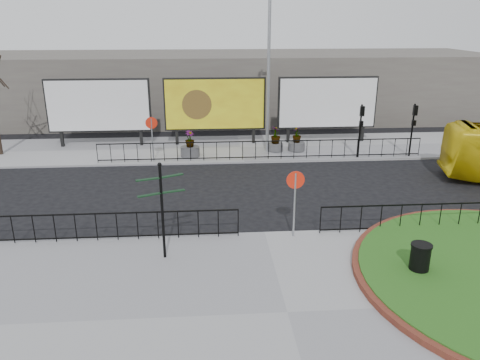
{
  "coord_description": "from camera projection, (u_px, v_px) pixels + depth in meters",
  "views": [
    {
      "loc": [
        -2.06,
        -15.59,
        7.62
      ],
      "look_at": [
        -0.82,
        1.31,
        1.72
      ],
      "focal_mm": 35.0,
      "sensor_mm": 36.0,
      "label": 1
    }
  ],
  "objects": [
    {
      "name": "billboard_mid",
      "position": [
        215.0,
        104.0,
        28.59
      ],
      "size": [
        6.2,
        0.31,
        4.1
      ],
      "color": "black",
      "rests_on": "pavement_far"
    },
    {
      "name": "signal_pole_a",
      "position": [
        361.0,
        123.0,
        25.89
      ],
      "size": [
        0.22,
        0.26,
        3.0
      ],
      "color": "black",
      "rests_on": "pavement_far"
    },
    {
      "name": "litter_bin",
      "position": [
        420.0,
        260.0,
        14.21
      ],
      "size": [
        0.64,
        0.64,
        1.06
      ],
      "color": "black",
      "rests_on": "pavement_near"
    },
    {
      "name": "railing_far",
      "position": [
        262.0,
        150.0,
        25.94
      ],
      "size": [
        18.0,
        0.1,
        1.1
      ],
      "primitive_type": null,
      "color": "black",
      "rests_on": "pavement_far"
    },
    {
      "name": "pavement_near",
      "position": [
        287.0,
        314.0,
        12.6
      ],
      "size": [
        30.0,
        10.0,
        0.12
      ],
      "primitive_type": "cube",
      "color": "gray",
      "rests_on": "ground"
    },
    {
      "name": "planter_c",
      "position": [
        297.0,
        142.0,
        27.71
      ],
      "size": [
        0.98,
        0.98,
        1.46
      ],
      "color": "#4C4C4F",
      "rests_on": "pavement_far"
    },
    {
      "name": "signal_pole_b",
      "position": [
        413.0,
        122.0,
        26.1
      ],
      "size": [
        0.22,
        0.26,
        3.0
      ],
      "color": "black",
      "rests_on": "pavement_far"
    },
    {
      "name": "railing_near_right",
      "position": [
        440.0,
        216.0,
        17.28
      ],
      "size": [
        9.0,
        0.1,
        1.1
      ],
      "primitive_type": null,
      "color": "black",
      "rests_on": "pavement_near"
    },
    {
      "name": "billboard_right",
      "position": [
        327.0,
        103.0,
        29.08
      ],
      "size": [
        6.2,
        0.31,
        4.1
      ],
      "color": "black",
      "rests_on": "pavement_far"
    },
    {
      "name": "planter_a",
      "position": [
        190.0,
        148.0,
        26.56
      ],
      "size": [
        1.08,
        1.08,
        1.5
      ],
      "color": "#4C4C4F",
      "rests_on": "pavement_far"
    },
    {
      "name": "speed_sign_far",
      "position": [
        152.0,
        129.0,
        25.21
      ],
      "size": [
        0.64,
        0.07,
        2.47
      ],
      "color": "gray",
      "rests_on": "pavement_far"
    },
    {
      "name": "billboard_left",
      "position": [
        99.0,
        106.0,
        28.11
      ],
      "size": [
        6.2,
        0.31,
        4.1
      ],
      "color": "black",
      "rests_on": "pavement_far"
    },
    {
      "name": "fingerpost_sign",
      "position": [
        162.0,
        202.0,
        14.84
      ],
      "size": [
        1.5,
        0.77,
        3.27
      ],
      "rotation": [
        0.0,
        0.0,
        0.31
      ],
      "color": "black",
      "rests_on": "pavement_near"
    },
    {
      "name": "building_backdrop",
      "position": [
        231.0,
        86.0,
        37.23
      ],
      "size": [
        40.0,
        10.0,
        5.0
      ],
      "primitive_type": "cube",
      "color": "#59574E",
      "rests_on": "ground"
    },
    {
      "name": "pavement_far",
      "position": [
        240.0,
        148.0,
        28.61
      ],
      "size": [
        44.0,
        6.0,
        0.12
      ],
      "primitive_type": "cube",
      "color": "gray",
      "rests_on": "ground"
    },
    {
      "name": "planter_b",
      "position": [
        275.0,
        141.0,
        27.6
      ],
      "size": [
        0.9,
        0.9,
        1.49
      ],
      "color": "#4C4C4F",
      "rests_on": "pavement_far"
    },
    {
      "name": "ground",
      "position": [
        264.0,
        235.0,
        17.33
      ],
      "size": [
        90.0,
        90.0,
        0.0
      ],
      "primitive_type": "plane",
      "color": "black",
      "rests_on": "ground"
    },
    {
      "name": "lamp_post",
      "position": [
        269.0,
        70.0,
        26.21
      ],
      "size": [
        0.74,
        0.18,
        9.23
      ],
      "color": "gray",
      "rests_on": "pavement_far"
    },
    {
      "name": "speed_sign_near",
      "position": [
        295.0,
        189.0,
        16.4
      ],
      "size": [
        0.64,
        0.07,
        2.47
      ],
      "color": "gray",
      "rests_on": "pavement_near"
    },
    {
      "name": "railing_near_left",
      "position": [
        96.0,
        227.0,
        16.41
      ],
      "size": [
        10.0,
        0.1,
        1.1
      ],
      "primitive_type": null,
      "color": "black",
      "rests_on": "pavement_near"
    }
  ]
}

